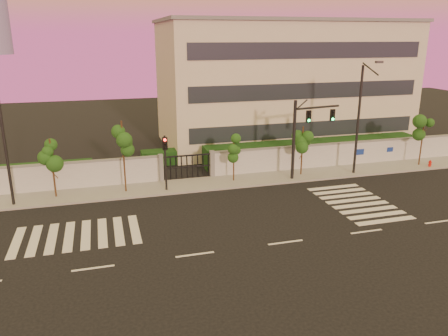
# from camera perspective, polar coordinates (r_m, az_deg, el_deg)

# --- Properties ---
(ground) EXTENTS (120.00, 120.00, 0.00)m
(ground) POSITION_cam_1_polar(r_m,az_deg,el_deg) (24.15, 8.02, -9.61)
(ground) COLOR black
(ground) RESTS_ON ground
(sidewalk) EXTENTS (60.00, 3.00, 0.15)m
(sidewalk) POSITION_cam_1_polar(r_m,az_deg,el_deg) (33.24, 0.77, -1.78)
(sidewalk) COLOR gray
(sidewalk) RESTS_ON ground
(perimeter_wall) EXTENTS (60.00, 0.36, 2.20)m
(perimeter_wall) POSITION_cam_1_polar(r_m,az_deg,el_deg) (34.34, 0.22, 0.58)
(perimeter_wall) COLOR #ABADB2
(perimeter_wall) RESTS_ON ground
(hedge_row) EXTENTS (41.00, 4.25, 1.80)m
(hedge_row) POSITION_cam_1_polar(r_m,az_deg,el_deg) (37.22, 0.62, 1.47)
(hedge_row) COLOR #0F3215
(hedge_row) RESTS_ON ground
(institutional_building) EXTENTS (24.40, 12.40, 12.25)m
(institutional_building) POSITION_cam_1_polar(r_m,az_deg,el_deg) (45.62, 7.63, 11.01)
(institutional_building) COLOR beige
(institutional_building) RESTS_ON ground
(road_markings) EXTENTS (57.00, 7.62, 0.02)m
(road_markings) POSITION_cam_1_polar(r_m,az_deg,el_deg) (26.81, 1.66, -6.64)
(road_markings) COLOR silver
(road_markings) RESTS_ON ground
(street_tree_b) EXTENTS (1.47, 1.17, 4.19)m
(street_tree_b) POSITION_cam_1_polar(r_m,az_deg,el_deg) (31.33, -21.59, 1.61)
(street_tree_b) COLOR #382314
(street_tree_b) RESTS_ON ground
(street_tree_c) EXTENTS (1.41, 1.12, 5.20)m
(street_tree_c) POSITION_cam_1_polar(r_m,az_deg,el_deg) (30.77, -13.07, 3.52)
(street_tree_c) COLOR #382314
(street_tree_c) RESTS_ON ground
(street_tree_d) EXTENTS (1.30, 1.03, 3.58)m
(street_tree_d) POSITION_cam_1_polar(r_m,az_deg,el_deg) (32.60, 1.31, 2.54)
(street_tree_d) COLOR #382314
(street_tree_d) RESTS_ON ground
(street_tree_e) EXTENTS (1.40, 1.12, 4.02)m
(street_tree_e) POSITION_cam_1_polar(r_m,az_deg,el_deg) (34.56, 10.25, 3.65)
(street_tree_e) COLOR #382314
(street_tree_e) RESTS_ON ground
(street_tree_f) EXTENTS (1.43, 1.14, 4.26)m
(street_tree_f) POSITION_cam_1_polar(r_m,az_deg,el_deg) (40.25, 24.59, 4.50)
(street_tree_f) COLOR #382314
(street_tree_f) RESTS_ON ground
(traffic_signal_main) EXTENTS (3.89, 0.81, 6.18)m
(traffic_signal_main) POSITION_cam_1_polar(r_m,az_deg,el_deg) (33.49, 10.37, 4.89)
(traffic_signal_main) COLOR black
(traffic_signal_main) RESTS_ON ground
(traffic_signal_secondary) EXTENTS (0.32, 0.32, 4.10)m
(traffic_signal_secondary) POSITION_cam_1_polar(r_m,az_deg,el_deg) (30.80, -7.68, 1.48)
(traffic_signal_secondary) COLOR black
(traffic_signal_secondary) RESTS_ON ground
(streetlight_west) EXTENTS (0.51, 2.06, 8.54)m
(streetlight_west) POSITION_cam_1_polar(r_m,az_deg,el_deg) (30.43, -26.87, 3.50)
(streetlight_west) COLOR black
(streetlight_west) RESTS_ON ground
(streetlight_east) EXTENTS (0.54, 2.17, 9.01)m
(streetlight_east) POSITION_cam_1_polar(r_m,az_deg,el_deg) (35.43, 17.35, 6.64)
(streetlight_east) COLOR black
(streetlight_east) RESTS_ON ground
(fire_hydrant) EXTENTS (0.27, 0.26, 0.70)m
(fire_hydrant) POSITION_cam_1_polar(r_m,az_deg,el_deg) (40.62, 25.30, 0.45)
(fire_hydrant) COLOR red
(fire_hydrant) RESTS_ON ground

